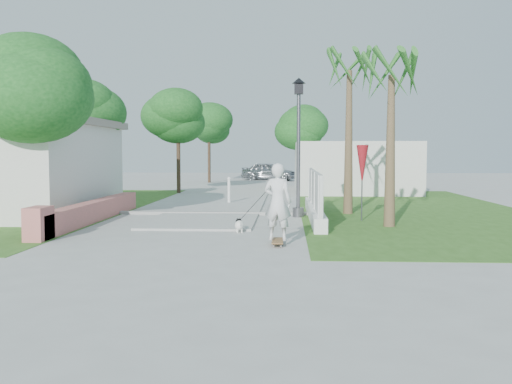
# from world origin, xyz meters

# --- Properties ---
(ground) EXTENTS (90.00, 90.00, 0.00)m
(ground) POSITION_xyz_m (0.00, 0.00, 0.00)
(ground) COLOR #B7B7B2
(ground) RESTS_ON ground
(path_strip) EXTENTS (3.20, 36.00, 0.06)m
(path_strip) POSITION_xyz_m (0.00, 20.00, 0.03)
(path_strip) COLOR #B7B7B2
(path_strip) RESTS_ON ground
(curb) EXTENTS (6.50, 0.25, 0.10)m
(curb) POSITION_xyz_m (0.00, 6.00, 0.05)
(curb) COLOR #999993
(curb) RESTS_ON ground
(grass_left) EXTENTS (8.00, 20.00, 0.01)m
(grass_left) POSITION_xyz_m (-7.00, 8.00, 0.01)
(grass_left) COLOR #34601E
(grass_left) RESTS_ON ground
(grass_right) EXTENTS (8.00, 20.00, 0.01)m
(grass_right) POSITION_xyz_m (7.00, 8.00, 0.01)
(grass_right) COLOR #34601E
(grass_right) RESTS_ON ground
(pink_wall) EXTENTS (0.45, 8.20, 0.80)m
(pink_wall) POSITION_xyz_m (-3.30, 3.55, 0.31)
(pink_wall) COLOR #D6716D
(pink_wall) RESTS_ON ground
(lattice_fence) EXTENTS (0.35, 7.00, 1.50)m
(lattice_fence) POSITION_xyz_m (3.40, 5.00, 0.54)
(lattice_fence) COLOR white
(lattice_fence) RESTS_ON ground
(building_right) EXTENTS (6.00, 8.00, 2.60)m
(building_right) POSITION_xyz_m (6.00, 18.00, 1.30)
(building_right) COLOR silver
(building_right) RESTS_ON ground
(street_lamp) EXTENTS (0.44, 0.44, 4.44)m
(street_lamp) POSITION_xyz_m (2.90, 5.50, 2.43)
(street_lamp) COLOR #59595E
(street_lamp) RESTS_ON ground
(bollard) EXTENTS (0.14, 0.14, 1.09)m
(bollard) POSITION_xyz_m (0.20, 10.00, 0.58)
(bollard) COLOR white
(bollard) RESTS_ON ground
(patio_umbrella) EXTENTS (0.36, 0.36, 2.30)m
(patio_umbrella) POSITION_xyz_m (4.80, 4.50, 1.69)
(patio_umbrella) COLOR #59595E
(patio_umbrella) RESTS_ON ground
(tree_left_near) EXTENTS (3.60, 3.60, 5.28)m
(tree_left_near) POSITION_xyz_m (-4.48, 2.98, 3.82)
(tree_left_near) COLOR #4C3826
(tree_left_near) RESTS_ON ground
(tree_left_mid) EXTENTS (3.20, 3.20, 4.85)m
(tree_left_mid) POSITION_xyz_m (-5.48, 8.48, 3.50)
(tree_left_mid) COLOR #4C3826
(tree_left_mid) RESTS_ON ground
(tree_path_left) EXTENTS (3.40, 3.40, 5.23)m
(tree_path_left) POSITION_xyz_m (-2.98, 15.98, 3.82)
(tree_path_left) COLOR #4C3826
(tree_path_left) RESTS_ON ground
(tree_path_right) EXTENTS (3.00, 3.00, 4.79)m
(tree_path_right) POSITION_xyz_m (3.22, 19.98, 3.49)
(tree_path_right) COLOR #4C3826
(tree_path_right) RESTS_ON ground
(tree_path_far) EXTENTS (3.20, 3.20, 5.17)m
(tree_path_far) POSITION_xyz_m (-2.78, 25.98, 3.82)
(tree_path_far) COLOR #4C3826
(tree_path_far) RESTS_ON ground
(palm_far) EXTENTS (1.80, 1.80, 5.30)m
(palm_far) POSITION_xyz_m (4.60, 6.50, 4.48)
(palm_far) COLOR brown
(palm_far) RESTS_ON ground
(palm_near) EXTENTS (1.80, 1.80, 4.70)m
(palm_near) POSITION_xyz_m (5.40, 3.20, 3.95)
(palm_near) COLOR brown
(palm_near) RESTS_ON ground
(skateboarder) EXTENTS (1.38, 2.60, 1.84)m
(skateboarder) POSITION_xyz_m (1.84, 0.72, 0.79)
(skateboarder) COLOR olive
(skateboarder) RESTS_ON ground
(dog) EXTENTS (0.30, 0.53, 0.37)m
(dog) POSITION_xyz_m (1.30, 1.86, 0.20)
(dog) COLOR white
(dog) RESTS_ON ground
(parked_car) EXTENTS (4.21, 2.41, 1.35)m
(parked_car) POSITION_xyz_m (1.20, 28.77, 0.67)
(parked_car) COLOR #A8ACAF
(parked_car) RESTS_ON ground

